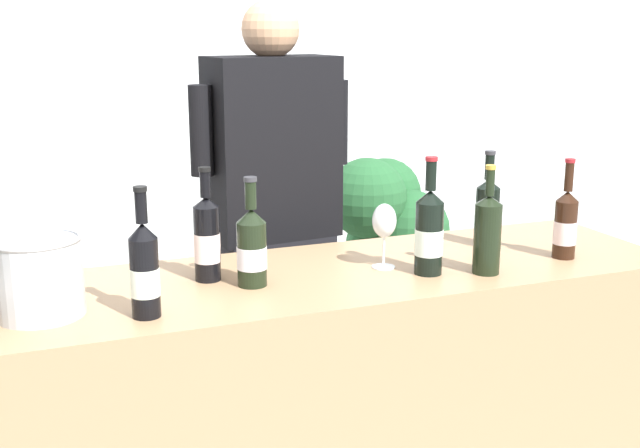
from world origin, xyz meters
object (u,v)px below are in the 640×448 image
at_px(wine_bottle_1, 429,232).
at_px(wine_bottle_5, 144,270).
at_px(wine_bottle_2, 565,224).
at_px(wine_bottle_9, 252,247).
at_px(wine_bottle_7, 488,232).
at_px(potted_shrub, 384,239).
at_px(wine_bottle_4, 207,239).
at_px(wine_glass, 384,223).
at_px(person_server, 274,255).
at_px(wine_bottle_3, 487,212).
at_px(ice_bucket, 38,276).

xyz_separation_m(wine_bottle_1, wine_bottle_5, (-0.83, -0.06, -0.00)).
height_order(wine_bottle_2, wine_bottle_9, wine_bottle_2).
height_order(wine_bottle_7, potted_shrub, wine_bottle_7).
distance_m(wine_bottle_1, wine_bottle_4, 0.64).
xyz_separation_m(wine_glass, potted_shrub, (0.63, 1.30, -0.44)).
bearing_deg(potted_shrub, wine_bottle_7, -104.50).
relative_size(wine_bottle_7, potted_shrub, 0.29).
distance_m(wine_bottle_4, potted_shrub, 1.74).
bearing_deg(potted_shrub, wine_bottle_1, -111.03).
height_order(wine_bottle_4, wine_bottle_5, wine_bottle_5).
bearing_deg(wine_bottle_5, wine_bottle_9, 24.26).
bearing_deg(wine_bottle_2, wine_glass, 169.56).
relative_size(wine_bottle_1, person_server, 0.19).
height_order(wine_bottle_1, wine_glass, wine_bottle_1).
relative_size(wine_bottle_5, wine_bottle_7, 1.03).
xyz_separation_m(wine_bottle_9, potted_shrub, (1.05, 1.32, -0.41)).
xyz_separation_m(wine_bottle_3, wine_bottle_7, (-0.17, -0.26, 0.01)).
bearing_deg(wine_bottle_1, ice_bucket, 177.68).
height_order(wine_glass, person_server, person_server).
bearing_deg(wine_bottle_1, wine_bottle_7, -19.54).
height_order(wine_bottle_2, wine_bottle_4, wine_bottle_4).
relative_size(wine_bottle_1, potted_shrub, 0.31).
bearing_deg(wine_bottle_1, wine_bottle_3, 31.70).
bearing_deg(wine_bottle_4, wine_bottle_1, -15.63).
xyz_separation_m(wine_bottle_7, wine_glass, (-0.26, 0.16, 0.01)).
height_order(wine_bottle_4, wine_glass, wine_bottle_4).
distance_m(wine_bottle_5, ice_bucket, 0.27).
bearing_deg(ice_bucket, wine_bottle_4, 15.71).
bearing_deg(wine_glass, wine_bottle_5, -167.52).
bearing_deg(wine_bottle_5, wine_bottle_2, 2.47).
bearing_deg(wine_bottle_4, wine_bottle_7, -16.45).
distance_m(wine_bottle_2, wine_bottle_3, 0.26).
xyz_separation_m(wine_bottle_9, person_server, (0.27, 0.65, -0.23)).
xyz_separation_m(wine_bottle_1, wine_bottle_7, (0.16, -0.06, -0.00)).
bearing_deg(wine_bottle_7, wine_bottle_5, -179.67).
relative_size(wine_bottle_4, potted_shrub, 0.30).
height_order(wine_bottle_9, potted_shrub, wine_bottle_9).
distance_m(wine_glass, person_server, 0.70).
relative_size(wine_bottle_1, wine_bottle_4, 1.06).
distance_m(wine_bottle_7, person_server, 0.92).
distance_m(wine_bottle_7, potted_shrub, 1.56).
distance_m(wine_bottle_1, wine_bottle_5, 0.83).
xyz_separation_m(wine_bottle_5, ice_bucket, (-0.25, 0.11, -0.02)).
height_order(wine_bottle_3, person_server, person_server).
bearing_deg(wine_glass, person_server, 102.87).
height_order(wine_glass, potted_shrub, wine_glass).
bearing_deg(wine_bottle_2, person_server, 134.27).
xyz_separation_m(wine_bottle_3, wine_bottle_5, (-1.16, -0.27, 0.01)).
height_order(wine_bottle_7, ice_bucket, wine_bottle_7).
xyz_separation_m(wine_bottle_4, wine_bottle_9, (0.10, -0.09, -0.01)).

